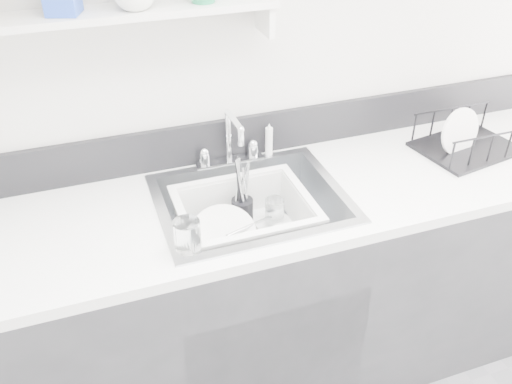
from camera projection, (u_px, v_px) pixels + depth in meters
name	position (u px, v px, depth m)	size (l,w,h in m)	color
room_shell	(426.00, 65.00, 0.80)	(3.50, 3.00, 2.60)	silver
counter_run	(252.00, 296.00, 2.11)	(3.20, 0.62, 0.92)	#2B2B2E
backsplash	(225.00, 139.00, 2.04)	(3.20, 0.02, 0.16)	black
sink	(251.00, 220.00, 1.90)	(0.64, 0.52, 0.20)	silver
faucet	(230.00, 150.00, 2.01)	(0.26, 0.18, 0.23)	silver
side_sprayer	(269.00, 140.00, 2.06)	(0.03, 0.03, 0.14)	white
wall_shelf	(114.00, 16.00, 1.61)	(1.00, 0.16, 0.12)	silver
wash_tub	(245.00, 222.00, 1.87)	(0.46, 0.37, 0.18)	white
plate_stack	(226.00, 238.00, 1.87)	(0.27, 0.26, 0.11)	white
utensil_cup	(242.00, 209.00, 1.97)	(0.08, 0.08, 0.26)	black
ladle	(240.00, 228.00, 1.91)	(0.25, 0.09, 0.07)	silver
tumbler_in_tub	(275.00, 211.00, 1.97)	(0.07, 0.07, 0.10)	white
tumbler_counter	(187.00, 237.00, 1.59)	(0.08, 0.08, 0.11)	white
dish_rack	(469.00, 134.00, 2.11)	(0.37, 0.28, 0.13)	black
bowl_small	(284.00, 235.00, 1.91)	(0.10, 0.10, 0.03)	white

